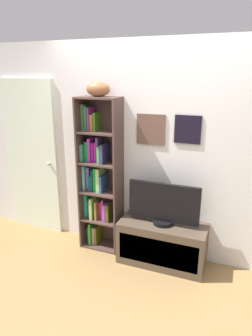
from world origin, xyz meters
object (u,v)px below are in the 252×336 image
object	(u,v)px
bookshelf	(98,178)
tv_stand	(162,243)
door	(32,158)
television	(164,204)
football	(98,89)

from	to	relation	value
bookshelf	tv_stand	world-z (taller)	bookshelf
tv_stand	door	bearing A→B (deg)	174.24
bookshelf	television	bearing A→B (deg)	-6.88
television	door	world-z (taller)	door
football	television	bearing A→B (deg)	-4.96
football	door	bearing A→B (deg)	173.70
bookshelf	door	xyz separation A→B (m)	(-1.01, 0.08, 0.13)
football	television	distance (m)	1.42
television	bookshelf	bearing A→B (deg)	173.12
door	bookshelf	bearing A→B (deg)	-4.78
football	door	world-z (taller)	door
football	tv_stand	xyz separation A→B (m)	(0.79, -0.07, -1.66)
bookshelf	football	distance (m)	1.03
tv_stand	door	size ratio (longest dim) A/B	0.48
tv_stand	television	world-z (taller)	television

